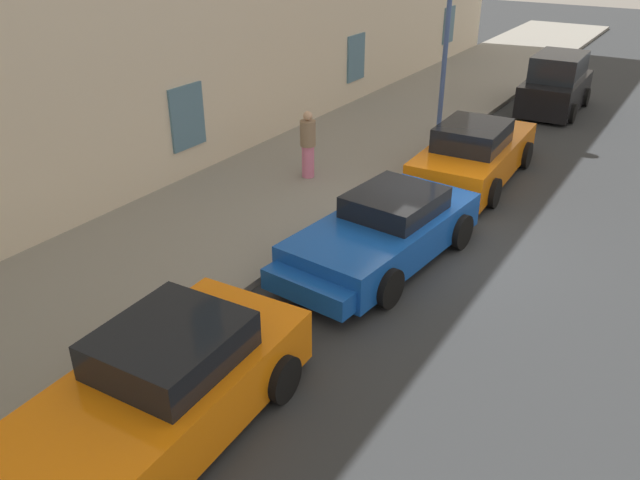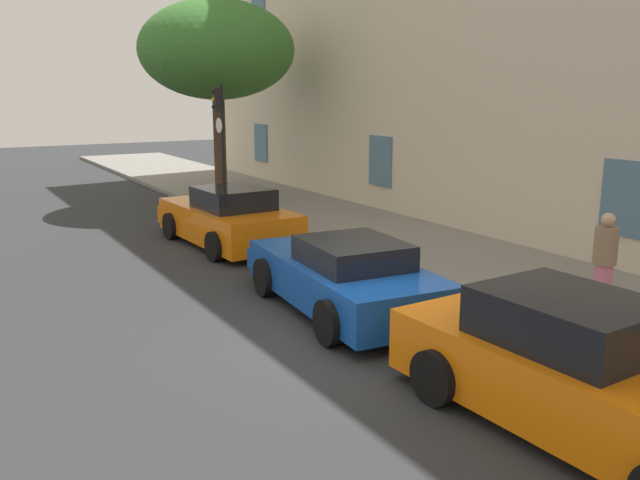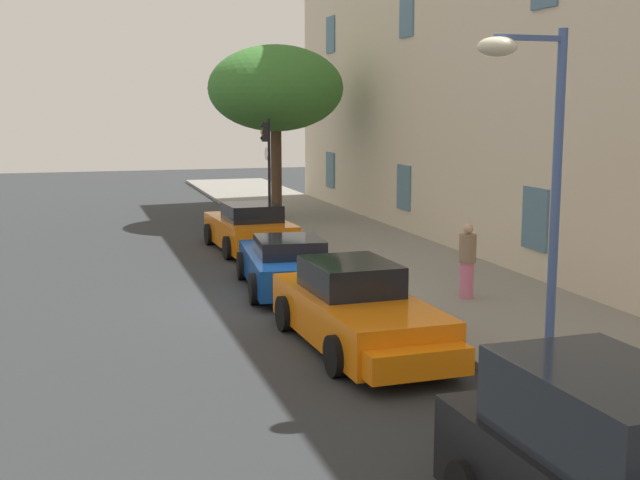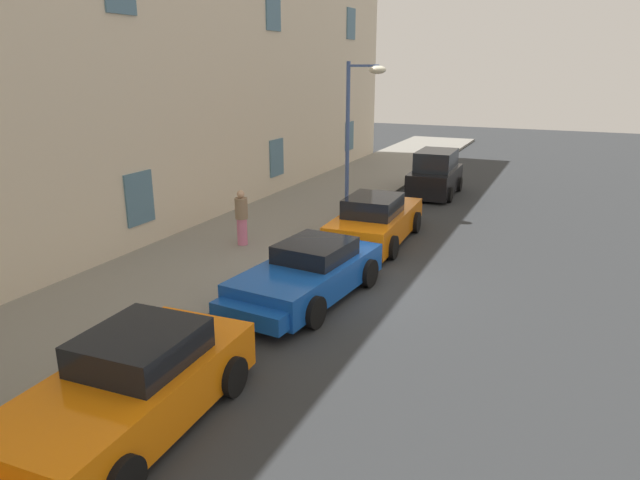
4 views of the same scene
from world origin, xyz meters
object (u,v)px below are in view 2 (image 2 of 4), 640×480
at_px(sportscar_white_middle, 605,385).
at_px(traffic_light, 220,125).
at_px(sportscar_yellow_flank, 339,275).
at_px(tree_near_kerb, 217,50).
at_px(sportscar_red_lead, 225,218).
at_px(pedestrian_admiring, 604,262).

distance_m(sportscar_white_middle, traffic_light, 14.81).
bearing_deg(sportscar_white_middle, traffic_light, 173.28).
bearing_deg(sportscar_yellow_flank, sportscar_white_middle, 0.12).
bearing_deg(tree_near_kerb, sportscar_yellow_flank, -12.65).
distance_m(sportscar_yellow_flank, tree_near_kerb, 12.50).
xyz_separation_m(sportscar_red_lead, pedestrian_admiring, (8.31, 3.10, 0.35)).
relative_size(tree_near_kerb, traffic_light, 1.72).
bearing_deg(tree_near_kerb, sportscar_red_lead, -21.63).
bearing_deg(traffic_light, sportscar_white_middle, -6.72).
bearing_deg(sportscar_red_lead, sportscar_yellow_flank, -2.63).
bearing_deg(traffic_light, sportscar_red_lead, -21.47).
relative_size(tree_near_kerb, pedestrian_admiring, 3.90).
bearing_deg(sportscar_red_lead, tree_near_kerb, 158.37).
distance_m(sportscar_yellow_flank, pedestrian_admiring, 4.33).
xyz_separation_m(sportscar_yellow_flank, tree_near_kerb, (-11.44, 2.57, 4.34)).
bearing_deg(sportscar_yellow_flank, tree_near_kerb, 167.35).
bearing_deg(pedestrian_admiring, sportscar_red_lead, -159.54).
relative_size(sportscar_yellow_flank, sportscar_white_middle, 0.94).
relative_size(sportscar_white_middle, tree_near_kerb, 0.80).
bearing_deg(traffic_light, tree_near_kerb, 158.10).
height_order(tree_near_kerb, pedestrian_admiring, tree_near_kerb).
distance_m(sportscar_red_lead, sportscar_yellow_flank, 5.62).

